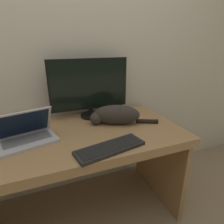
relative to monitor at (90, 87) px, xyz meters
name	(u,v)px	position (x,y,z in m)	size (l,w,h in m)	color
wall_back	(60,46)	(-0.18, 0.16, 0.31)	(6.40, 0.06, 2.60)	beige
desk	(77,153)	(-0.18, -0.27, -0.40)	(1.48, 0.74, 0.74)	#A37A4C
monitor	(90,87)	(0.00, 0.00, 0.00)	(0.63, 0.17, 0.47)	black
laptop	(26,136)	(-0.49, -0.27, -0.21)	(0.38, 0.29, 0.21)	#B7B7BC
external_keyboard	(110,148)	(-0.03, -0.54, -0.24)	(0.43, 0.21, 0.02)	black
cat	(115,115)	(0.13, -0.22, -0.17)	(0.50, 0.26, 0.15)	#332D28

